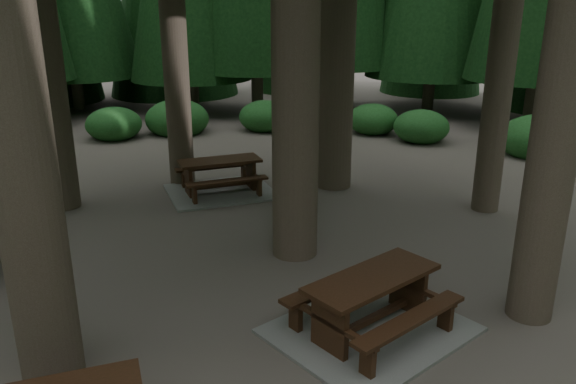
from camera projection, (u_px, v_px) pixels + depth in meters
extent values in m
plane|color=#514941|center=(254.00, 259.00, 10.40)|extent=(80.00, 80.00, 0.00)
cube|color=gray|center=(370.00, 330.00, 8.10)|extent=(3.40, 3.26, 0.05)
cube|color=#321F0F|center=(373.00, 278.00, 7.84)|extent=(2.17, 1.79, 0.07)
cube|color=#321F0F|center=(337.00, 282.00, 8.44)|extent=(1.90, 1.35, 0.06)
cube|color=#321F0F|center=(411.00, 320.00, 7.45)|extent=(1.90, 1.35, 0.06)
cube|color=#321F0F|center=(330.00, 327.00, 7.47)|extent=(0.42, 0.58, 0.83)
cube|color=#321F0F|center=(330.00, 322.00, 7.45)|extent=(0.97, 1.45, 0.07)
cube|color=#321F0F|center=(408.00, 288.00, 8.49)|extent=(0.42, 0.58, 0.83)
cube|color=#321F0F|center=(408.00, 284.00, 8.46)|extent=(0.97, 1.45, 0.07)
cube|color=#321F0F|center=(371.00, 319.00, 8.04)|extent=(1.50, 1.00, 0.09)
cube|color=gray|center=(221.00, 192.00, 14.06)|extent=(2.95, 2.62, 0.05)
cube|color=#321F0F|center=(220.00, 161.00, 13.81)|extent=(2.11, 1.21, 0.07)
cube|color=#321F0F|center=(214.00, 167.00, 14.50)|extent=(2.00, 0.72, 0.06)
cube|color=#321F0F|center=(227.00, 181.00, 13.33)|extent=(2.00, 0.72, 0.06)
cube|color=#321F0F|center=(189.00, 181.00, 13.68)|extent=(0.22, 0.61, 0.80)
cube|color=#321F0F|center=(188.00, 178.00, 13.66)|extent=(0.45, 1.58, 0.07)
cube|color=#321F0F|center=(251.00, 174.00, 14.21)|extent=(0.22, 0.61, 0.80)
cube|color=#321F0F|center=(251.00, 172.00, 14.19)|extent=(0.45, 1.58, 0.07)
cube|color=#321F0F|center=(221.00, 185.00, 14.01)|extent=(1.63, 0.46, 0.09)
ellipsoid|color=#20551D|center=(539.00, 142.00, 17.53)|extent=(2.42, 2.42, 1.49)
ellipsoid|color=#20551D|center=(421.00, 130.00, 19.25)|extent=(1.90, 1.90, 1.17)
ellipsoid|color=#20551D|center=(373.00, 122.00, 20.47)|extent=(1.84, 1.84, 1.13)
ellipsoid|color=#20551D|center=(265.00, 119.00, 21.00)|extent=(1.95, 1.95, 1.20)
ellipsoid|color=#20551D|center=(177.00, 122.00, 20.55)|extent=(2.31, 2.31, 1.42)
ellipsoid|color=#20551D|center=(114.00, 127.00, 19.67)|extent=(1.93, 1.93, 1.19)
ellipsoid|color=#20551D|center=(9.00, 139.00, 17.88)|extent=(2.15, 2.15, 1.32)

